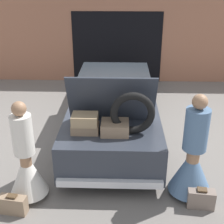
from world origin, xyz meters
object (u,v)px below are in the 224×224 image
Objects in this scene: suitcase_beside_left_person at (13,205)px; suitcase_beside_right_person at (201,199)px; car at (114,104)px; person_right at (192,161)px; person_left at (26,165)px.

suitcase_beside_left_person is 1.00× the size of suitcase_beside_right_person.
car is at bearing 63.18° from suitcase_beside_left_person.
suitcase_beside_left_person is 2.84m from suitcase_beside_right_person.
car is 2.83× the size of person_right.
suitcase_beside_right_person is (2.69, -0.17, -0.43)m from person_left.
car is 3.20m from suitcase_beside_left_person.
suitcase_beside_right_person is at bearing -61.65° from car.
suitcase_beside_right_person reaches higher than suitcase_beside_left_person.
suitcase_beside_right_person is (0.12, -0.32, -0.46)m from person_right.
suitcase_beside_left_person is at bearing -27.86° from person_left.
person_right is 2.81m from suitcase_beside_left_person.
person_left is 0.95× the size of person_right.
car is at bearing 143.50° from person_left.
person_left is 3.87× the size of suitcase_beside_right_person.
suitcase_beside_left_person is at bearing -116.82° from car.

